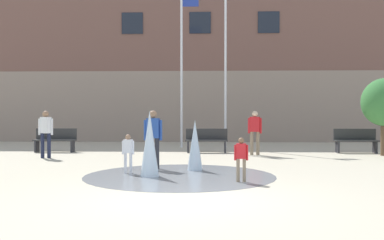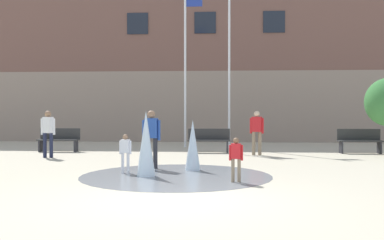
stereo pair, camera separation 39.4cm
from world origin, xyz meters
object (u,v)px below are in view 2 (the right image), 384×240
Objects in this scene: park_bench_far_right at (360,141)px; adult_near_bench at (257,129)px; adult_watching at (48,130)px; park_bench_under_right_flagpole at (59,139)px; child_running at (125,150)px; flagpole_left at (186,62)px; park_bench_near_trashcan at (209,140)px; child_with_pink_shirt at (236,156)px; teen_by_trashcan at (151,135)px; flagpole_right at (230,58)px.

adult_near_bench reaches higher than park_bench_far_right.
park_bench_under_right_flagpole is at bearing -51.49° from adult_watching.
child_running is at bearing -56.65° from park_bench_under_right_flagpole.
adult_near_bench is 0.23× the size of flagpole_left.
adult_watching is (-5.39, -2.27, 0.45)m from park_bench_near_trashcan.
adult_near_bench is (-3.91, -1.00, 0.45)m from park_bench_far_right.
park_bench_far_right is 4.06m from adult_near_bench.
adult_near_bench is 1.61× the size of child_with_pink_shirt.
park_bench_under_right_flagpole is 5.86m from park_bench_near_trashcan.
teen_by_trashcan is at bearing -144.45° from park_bench_far_right.
child_running reaches higher than park_bench_far_right.
child_with_pink_shirt is at bearing 167.77° from child_running.
adult_watching is at bearing -142.61° from flagpole_right.
park_bench_far_right is 11.30m from adult_watching.
park_bench_near_trashcan is 4.33m from flagpole_right.
flagpole_right reaches higher than child_with_pink_shirt.
flagpole_left is at bearing 113.38° from park_bench_near_trashcan.
flagpole_right is at bearing -53.60° from adult_near_bench.
child_running is at bearing 160.24° from adult_watching.
adult_near_bench is at bearing -7.06° from park_bench_under_right_flagpole.
teen_by_trashcan is at bearing 172.49° from adult_watching.
child_running is (-3.69, -5.00, -0.35)m from adult_near_bench.
flagpole_left is at bearing -105.24° from adult_watching.
adult_near_bench is at bearing -50.43° from flagpole_left.
teen_by_trashcan is (0.52, 0.94, 0.35)m from child_running.
park_bench_far_right is 8.77m from child_with_pink_shirt.
flagpole_right reaches higher than park_bench_far_right.
teen_by_trashcan reaches higher than child_with_pink_shirt.
teen_by_trashcan is at bearing -106.93° from flagpole_right.
teen_by_trashcan is at bearing -105.65° from child_running.
park_bench_near_trashcan is at bearing -74.26° from child_with_pink_shirt.
adult_near_bench is at bearing -75.23° from flagpole_right.
flagpole_right is (2.79, 8.41, 3.34)m from child_running.
child_running is 0.62× the size of teen_by_trashcan.
adult_watching is 0.23× the size of flagpole_left.
adult_near_bench is at bearing -142.33° from adult_watching.
park_bench_under_right_flagpole is at bearing -179.72° from park_bench_far_right.
teen_by_trashcan is 7.99m from flagpole_left.
flagpole_left is at bearing 93.28° from teen_by_trashcan.
park_bench_near_trashcan is 6.24m from child_running.
adult_watching is 7.01m from flagpole_left.
child_running is 1.13m from teen_by_trashcan.
adult_near_bench is 6.39m from child_with_pink_shirt.
child_running reaches higher than park_bench_near_trashcan.
flagpole_left reaches higher than park_bench_under_right_flagpole.
teen_by_trashcan is (-2.23, 2.24, 0.35)m from child_with_pink_shirt.
park_bench_near_trashcan is 7.27m from child_with_pink_shirt.
adult_watching is 8.39m from flagpole_right.
park_bench_near_trashcan is at bearing -6.19° from adult_near_bench.
flagpole_left is at bearing 27.29° from park_bench_under_right_flagpole.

